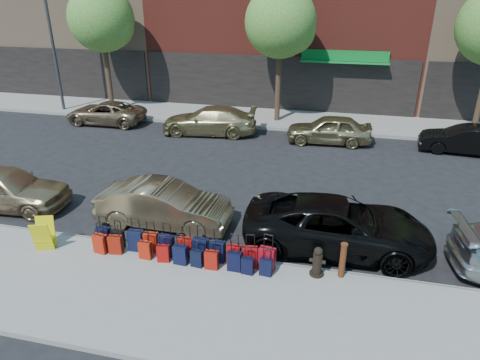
% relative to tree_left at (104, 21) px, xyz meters
% --- Properties ---
extents(ground, '(120.00, 120.00, 0.00)m').
position_rel_tree_left_xyz_m(ground, '(9.86, -9.50, -5.41)').
color(ground, black).
rests_on(ground, ground).
extents(sidewalk_near, '(60.00, 4.00, 0.15)m').
position_rel_tree_left_xyz_m(sidewalk_near, '(9.86, -16.00, -5.34)').
color(sidewalk_near, gray).
rests_on(sidewalk_near, ground).
extents(sidewalk_far, '(60.00, 4.00, 0.15)m').
position_rel_tree_left_xyz_m(sidewalk_far, '(9.86, 0.50, -5.34)').
color(sidewalk_far, gray).
rests_on(sidewalk_far, ground).
extents(curb_near, '(60.00, 0.08, 0.15)m').
position_rel_tree_left_xyz_m(curb_near, '(9.86, -13.98, -5.34)').
color(curb_near, gray).
rests_on(curb_near, ground).
extents(curb_far, '(60.00, 0.08, 0.15)m').
position_rel_tree_left_xyz_m(curb_far, '(9.86, -1.52, -5.34)').
color(curb_far, gray).
rests_on(curb_far, ground).
extents(tree_left, '(3.80, 3.80, 7.27)m').
position_rel_tree_left_xyz_m(tree_left, '(0.00, 0.00, 0.00)').
color(tree_left, black).
rests_on(tree_left, sidewalk_far).
extents(tree_center, '(3.80, 3.80, 7.27)m').
position_rel_tree_left_xyz_m(tree_center, '(10.50, 0.00, 0.00)').
color(tree_center, black).
rests_on(tree_center, sidewalk_far).
extents(streetlight, '(2.59, 0.18, 8.00)m').
position_rel_tree_left_xyz_m(streetlight, '(-2.94, -0.70, -0.75)').
color(streetlight, '#333338').
rests_on(streetlight, sidewalk_far).
extents(suitcase_front_0, '(0.40, 0.22, 0.97)m').
position_rel_tree_left_xyz_m(suitcase_front_0, '(7.35, -14.30, -4.96)').
color(suitcase_front_0, black).
rests_on(suitcase_front_0, sidewalk_near).
extents(suitcase_front_1, '(0.38, 0.24, 0.88)m').
position_rel_tree_left_xyz_m(suitcase_front_1, '(7.80, -14.27, -4.99)').
color(suitcase_front_1, black).
rests_on(suitcase_front_1, sidewalk_near).
extents(suitcase_front_2, '(0.44, 0.25, 1.04)m').
position_rel_tree_left_xyz_m(suitcase_front_2, '(8.39, -14.30, -4.94)').
color(suitcase_front_2, black).
rests_on(suitcase_front_2, sidewalk_near).
extents(suitcase_front_3, '(0.42, 0.24, 0.97)m').
position_rel_tree_left_xyz_m(suitcase_front_3, '(8.85, -14.25, -4.96)').
color(suitcase_front_3, '#971809').
rests_on(suitcase_front_3, sidewalk_near).
extents(suitcase_front_4, '(0.45, 0.29, 1.02)m').
position_rel_tree_left_xyz_m(suitcase_front_4, '(9.36, -14.32, -4.94)').
color(suitcase_front_4, black).
rests_on(suitcase_front_4, sidewalk_near).
extents(suitcase_front_5, '(0.41, 0.23, 0.98)m').
position_rel_tree_left_xyz_m(suitcase_front_5, '(9.94, -14.29, -4.95)').
color(suitcase_front_5, '#9A1009').
rests_on(suitcase_front_5, sidewalk_near).
extents(suitcase_front_6, '(0.47, 0.30, 1.06)m').
position_rel_tree_left_xyz_m(suitcase_front_6, '(10.38, -14.28, -4.93)').
color(suitcase_front_6, black).
rests_on(suitcase_front_6, sidewalk_near).
extents(suitcase_front_7, '(0.44, 0.26, 1.01)m').
position_rel_tree_left_xyz_m(suitcase_front_7, '(10.87, -14.27, -4.95)').
color(suitcase_front_7, black).
rests_on(suitcase_front_7, sidewalk_near).
extents(suitcase_front_8, '(0.38, 0.21, 0.92)m').
position_rel_tree_left_xyz_m(suitcase_front_8, '(11.34, -14.29, -4.97)').
color(suitcase_front_8, '#98090B').
rests_on(suitcase_front_8, sidewalk_near).
extents(suitcase_front_9, '(0.44, 0.28, 0.99)m').
position_rel_tree_left_xyz_m(suitcase_front_9, '(11.80, -14.32, -4.95)').
color(suitcase_front_9, '#98090C').
rests_on(suitcase_front_9, sidewalk_near).
extents(suitcase_front_10, '(0.48, 0.31, 1.06)m').
position_rel_tree_left_xyz_m(suitcase_front_10, '(12.28, -14.34, -4.93)').
color(suitcase_front_10, maroon).
rests_on(suitcase_front_10, sidewalk_near).
extents(suitcase_back_0, '(0.42, 0.28, 0.93)m').
position_rel_tree_left_xyz_m(suitcase_back_0, '(7.44, -14.64, -4.97)').
color(suitcase_back_0, '#A41C0A').
rests_on(suitcase_back_0, sidewalk_near).
extents(suitcase_back_1, '(0.41, 0.27, 0.91)m').
position_rel_tree_left_xyz_m(suitcase_back_1, '(7.88, -14.57, -4.98)').
color(suitcase_back_1, maroon).
rests_on(suitcase_back_1, sidewalk_near).
extents(suitcase_back_3, '(0.37, 0.22, 0.85)m').
position_rel_tree_left_xyz_m(suitcase_back_3, '(8.83, -14.61, -5.00)').
color(suitcase_back_3, '#A31D0A').
rests_on(suitcase_back_3, sidewalk_near).
extents(suitcase_back_4, '(0.36, 0.25, 0.81)m').
position_rel_tree_left_xyz_m(suitcase_back_4, '(9.38, -14.63, -5.01)').
color(suitcase_back_4, '#990C09').
rests_on(suitcase_back_4, sidewalk_near).
extents(suitcase_back_5, '(0.40, 0.25, 0.92)m').
position_rel_tree_left_xyz_m(suitcase_back_5, '(9.90, -14.63, -4.97)').
color(suitcase_back_5, black).
rests_on(suitcase_back_5, sidewalk_near).
extents(suitcase_back_6, '(0.35, 0.23, 0.80)m').
position_rel_tree_left_xyz_m(suitcase_back_6, '(10.38, -14.64, -5.01)').
color(suitcase_back_6, black).
rests_on(suitcase_back_6, sidewalk_near).
extents(suitcase_back_7, '(0.37, 0.22, 0.87)m').
position_rel_tree_left_xyz_m(suitcase_back_7, '(10.80, -14.65, -4.99)').
color(suitcase_back_7, '#9B130A').
rests_on(suitcase_back_7, sidewalk_near).
extents(suitcase_back_8, '(0.38, 0.23, 0.90)m').
position_rel_tree_left_xyz_m(suitcase_back_8, '(11.43, -14.58, -4.98)').
color(suitcase_back_8, black).
rests_on(suitcase_back_8, sidewalk_near).
extents(suitcase_back_9, '(0.35, 0.22, 0.79)m').
position_rel_tree_left_xyz_m(suitcase_back_9, '(11.81, -14.64, -5.02)').
color(suitcase_back_9, black).
rests_on(suitcase_back_9, sidewalk_near).
extents(suitcase_back_10, '(0.35, 0.22, 0.80)m').
position_rel_tree_left_xyz_m(suitcase_back_10, '(12.30, -14.59, -5.01)').
color(suitcase_back_10, black).
rests_on(suitcase_back_10, sidewalk_near).
extents(fire_hydrant, '(0.44, 0.39, 0.86)m').
position_rel_tree_left_xyz_m(fire_hydrant, '(13.63, -14.27, -4.87)').
color(fire_hydrant, black).
rests_on(fire_hydrant, sidewalk_near).
extents(bollard, '(0.19, 0.19, 1.02)m').
position_rel_tree_left_xyz_m(bollard, '(14.28, -14.20, -4.74)').
color(bollard, '#38190C').
rests_on(bollard, sidewalk_near).
extents(display_rack, '(0.68, 0.72, 0.94)m').
position_rel_tree_left_xyz_m(display_rack, '(5.74, -14.83, -4.80)').
color(display_rack, yellow).
rests_on(display_rack, sidewalk_near).
extents(car_near_0, '(4.60, 2.08, 1.53)m').
position_rel_tree_left_xyz_m(car_near_0, '(2.58, -12.61, -4.65)').
color(car_near_0, '#97805C').
rests_on(car_near_0, ground).
extents(car_near_1, '(4.39, 1.54, 1.45)m').
position_rel_tree_left_xyz_m(car_near_1, '(8.53, -12.46, -4.69)').
color(car_near_1, '#927C59').
rests_on(car_near_1, ground).
extents(car_near_2, '(5.59, 2.69, 1.54)m').
position_rel_tree_left_xyz_m(car_near_2, '(14.09, -12.58, -4.64)').
color(car_near_2, black).
rests_on(car_near_2, ground).
extents(car_far_0, '(4.56, 2.17, 1.26)m').
position_rel_tree_left_xyz_m(car_far_0, '(0.81, -2.46, -4.78)').
color(car_far_0, '#967C5C').
rests_on(car_far_0, ground).
extents(car_far_1, '(5.20, 2.55, 1.46)m').
position_rel_tree_left_xyz_m(car_far_1, '(7.15, -2.90, -4.68)').
color(car_far_1, tan).
rests_on(car_far_1, ground).
extents(car_far_2, '(4.26, 1.92, 1.42)m').
position_rel_tree_left_xyz_m(car_far_2, '(13.43, -2.95, -4.70)').
color(car_far_2, '#918559').
rests_on(car_far_2, ground).
extents(car_far_3, '(4.11, 1.77, 1.32)m').
position_rel_tree_left_xyz_m(car_far_3, '(19.71, -2.96, -4.75)').
color(car_far_3, black).
rests_on(car_far_3, ground).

